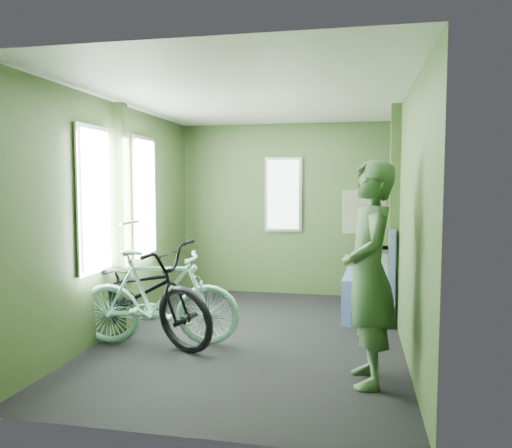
{
  "coord_description": "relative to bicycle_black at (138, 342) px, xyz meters",
  "views": [
    {
      "loc": [
        0.96,
        -4.69,
        1.49
      ],
      "look_at": [
        0.0,
        0.1,
        1.1
      ],
      "focal_mm": 35.0,
      "sensor_mm": 36.0,
      "label": 1
    }
  ],
  "objects": [
    {
      "name": "bicycle_black",
      "position": [
        0.0,
        0.0,
        0.0
      ],
      "size": [
        1.98,
        1.44,
        1.04
      ],
      "primitive_type": "imported",
      "rotation": [
        0.0,
        -0.14,
        1.16
      ],
      "color": "black",
      "rests_on": "ground"
    },
    {
      "name": "bicycle_mint",
      "position": [
        0.24,
        -0.07,
        0.0
      ],
      "size": [
        1.57,
        0.74,
        0.94
      ],
      "primitive_type": "imported",
      "rotation": [
        0.0,
        -0.1,
        1.73
      ],
      "color": "#96E8CC",
      "rests_on": "ground"
    },
    {
      "name": "room",
      "position": [
        1.01,
        0.42,
        1.44
      ],
      "size": [
        4.0,
        4.02,
        2.31
      ],
      "color": "black",
      "rests_on": "ground"
    },
    {
      "name": "passenger",
      "position": [
        2.11,
        -0.58,
        0.83
      ],
      "size": [
        0.47,
        0.69,
        1.66
      ],
      "rotation": [
        0.0,
        0.0,
        -1.44
      ],
      "color": "#34562F",
      "rests_on": "ground"
    },
    {
      "name": "bench_seat",
      "position": [
        2.19,
        1.36,
        0.3
      ],
      "size": [
        0.59,
        1.0,
        1.03
      ],
      "rotation": [
        0.0,
        0.0,
        -0.05
      ],
      "color": "navy",
      "rests_on": "ground"
    },
    {
      "name": "waste_box",
      "position": [
        2.31,
        1.11,
        0.41
      ],
      "size": [
        0.24,
        0.34,
        0.82
      ],
      "primitive_type": "cube",
      "color": "gray",
      "rests_on": "ground"
    }
  ]
}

